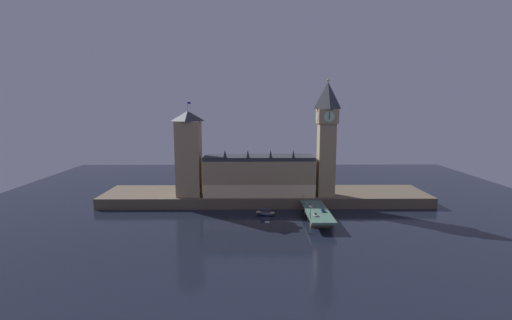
% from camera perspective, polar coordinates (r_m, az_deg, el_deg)
% --- Properties ---
extents(ground_plane, '(400.00, 400.00, 0.00)m').
position_cam_1_polar(ground_plane, '(221.77, 1.75, -8.89)').
color(ground_plane, black).
extents(embankment, '(220.00, 42.00, 6.87)m').
position_cam_1_polar(embankment, '(258.40, 1.41, -5.60)').
color(embankment, brown).
rests_on(embankment, ground_plane).
extents(parliament_hall, '(72.54, 22.94, 31.16)m').
position_cam_1_polar(parliament_hall, '(247.77, 0.45, -2.34)').
color(parliament_hall, tan).
rests_on(parliament_hall, embankment).
extents(clock_tower, '(13.10, 13.21, 75.59)m').
position_cam_1_polar(clock_tower, '(243.93, 10.82, 3.77)').
color(clock_tower, tan).
rests_on(clock_tower, embankment).
extents(victoria_tower, '(15.77, 15.77, 61.54)m').
position_cam_1_polar(victoria_tower, '(246.47, -10.32, 1.00)').
color(victoria_tower, tan).
rests_on(victoria_tower, embankment).
extents(bridge, '(13.25, 46.00, 5.99)m').
position_cam_1_polar(bridge, '(218.76, 9.37, -8.10)').
color(bridge, '#4C7560').
rests_on(bridge, ground_plane).
extents(car_northbound_lead, '(1.84, 4.43, 1.57)m').
position_cam_1_polar(car_northbound_lead, '(224.33, 8.34, -6.99)').
color(car_northbound_lead, white).
rests_on(car_northbound_lead, bridge).
extents(car_northbound_trail, '(1.95, 4.08, 1.41)m').
position_cam_1_polar(car_northbound_trail, '(207.30, 9.10, -8.32)').
color(car_northbound_trail, white).
rests_on(car_northbound_trail, bridge).
extents(car_southbound_lead, '(1.98, 4.44, 1.46)m').
position_cam_1_polar(car_southbound_lead, '(216.19, 10.27, -7.64)').
color(car_southbound_lead, navy).
rests_on(car_southbound_lead, bridge).
extents(pedestrian_near_rail, '(0.38, 0.38, 1.86)m').
position_cam_1_polar(pedestrian_near_rail, '(206.81, 8.30, -8.24)').
color(pedestrian_near_rail, black).
rests_on(pedestrian_near_rail, bridge).
extents(pedestrian_mid_walk, '(0.38, 0.38, 1.70)m').
position_cam_1_polar(pedestrian_mid_walk, '(221.31, 10.79, -7.22)').
color(pedestrian_mid_walk, black).
rests_on(pedestrian_mid_walk, bridge).
extents(pedestrian_far_rail, '(0.38, 0.38, 1.82)m').
position_cam_1_polar(pedestrian_far_rail, '(228.35, 7.43, -6.64)').
color(pedestrian_far_rail, black).
rests_on(pedestrian_far_rail, bridge).
extents(street_lamp_near, '(1.34, 0.60, 7.20)m').
position_cam_1_polar(street_lamp_near, '(202.07, 8.37, -7.61)').
color(street_lamp_near, '#2D3333').
rests_on(street_lamp_near, bridge).
extents(street_lamp_far, '(1.34, 0.60, 6.15)m').
position_cam_1_polar(street_lamp_far, '(230.37, 7.25, -5.76)').
color(street_lamp_far, '#2D3333').
rests_on(street_lamp_far, bridge).
extents(boat_upstream, '(12.99, 7.44, 4.21)m').
position_cam_1_polar(boat_upstream, '(225.96, 1.45, -8.16)').
color(boat_upstream, '#1E2842').
rests_on(boat_upstream, ground_plane).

